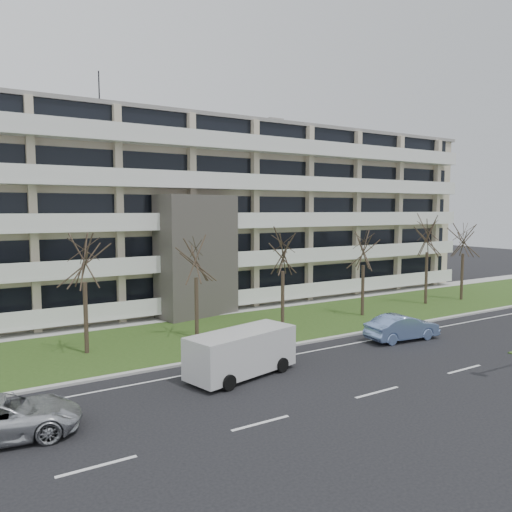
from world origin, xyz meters
TOP-DOWN VIEW (x-y plane):
  - ground at (0.00, 0.00)m, footprint 160.00×160.00m
  - grass_verge at (0.00, 13.00)m, footprint 90.00×10.00m
  - curb at (0.00, 8.00)m, footprint 90.00×0.35m
  - sidewalk at (0.00, 18.50)m, footprint 90.00×2.00m
  - lane_edge_line at (0.00, 6.50)m, footprint 90.00×0.12m
  - apartment_building at (-0.01, 25.32)m, footprint 60.50×15.10m
  - blue_sedan at (7.70, 5.58)m, footprint 4.85×2.06m
  - white_van at (-3.87, 5.03)m, footprint 5.92×3.31m
  - tree_2 at (-9.41, 12.62)m, footprint 3.57×3.57m
  - tree_3 at (-2.78, 12.59)m, footprint 3.37×3.37m
  - tree_4 at (2.76, 11.25)m, footprint 3.53×3.53m
  - tree_5 at (10.49, 11.95)m, footprint 3.41×3.41m
  - tree_6 at (18.28, 12.58)m, footprint 3.92×3.92m
  - tree_7 at (22.51, 12.22)m, footprint 3.66×3.66m

SIDE VIEW (x-z plane):
  - ground at x=0.00m, z-range 0.00..0.00m
  - lane_edge_line at x=0.00m, z-range 0.00..0.01m
  - grass_verge at x=0.00m, z-range 0.00..0.06m
  - sidewalk at x=0.00m, z-range 0.00..0.08m
  - curb at x=0.00m, z-range 0.00..0.12m
  - blue_sedan at x=7.70m, z-range 0.00..1.56m
  - white_van at x=-3.87m, z-range 0.21..2.38m
  - tree_3 at x=-2.78m, z-range 1.86..8.60m
  - tree_5 at x=10.49m, z-range 1.89..8.71m
  - tree_4 at x=2.76m, z-range 1.96..9.02m
  - tree_2 at x=-9.41m, z-range 1.98..9.11m
  - tree_7 at x=22.51m, z-range 2.03..9.36m
  - tree_6 at x=18.28m, z-range 2.18..10.02m
  - apartment_building at x=-0.01m, z-range -1.76..16.99m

